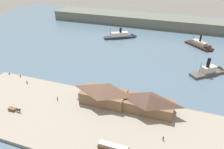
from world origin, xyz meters
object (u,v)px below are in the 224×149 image
(pedestrian_at_waters_edge, at_px, (57,99))
(ferry_mid_harbor, at_px, (203,46))
(mooring_post_center_east, at_px, (20,76))
(mooring_post_east, at_px, (9,74))
(ferry_approaching_west, at_px, (123,36))
(horse_cart, at_px, (14,109))
(ferry_outer_harbor, at_px, (212,71))
(pedestrian_near_east_shed, at_px, (27,82))
(ferry_shed_central_terminal, at_px, (104,94))
(ferry_shed_customs_shed, at_px, (149,103))
(pedestrian_near_cart, at_px, (163,138))

(pedestrian_at_waters_edge, xyz_separation_m, ferry_mid_harbor, (58.26, 83.52, -0.76))
(mooring_post_center_east, bearing_deg, mooring_post_east, 179.32)
(mooring_post_center_east, xyz_separation_m, ferry_approaching_west, (30.18, 74.57, -0.01))
(pedestrian_at_waters_edge, bearing_deg, ferry_approaching_west, 88.38)
(horse_cart, distance_m, ferry_mid_harbor, 118.08)
(ferry_outer_harbor, bearing_deg, ferry_mid_harbor, 95.44)
(ferry_approaching_west, bearing_deg, mooring_post_center_east, -112.04)
(pedestrian_near_east_shed, xyz_separation_m, mooring_post_center_east, (-7.33, 4.00, -0.29))
(ferry_shed_central_terminal, xyz_separation_m, mooring_post_east, (-53.15, 5.27, -3.35))
(mooring_post_east, xyz_separation_m, ferry_outer_harbor, (96.34, 37.17, -0.09))
(ferry_shed_customs_shed, bearing_deg, pedestrian_near_cart, -60.63)
(pedestrian_at_waters_edge, xyz_separation_m, pedestrian_near_east_shed, (-20.45, 6.46, -0.01))
(pedestrian_near_cart, relative_size, ferry_approaching_west, 0.07)
(pedestrian_near_cart, bearing_deg, ferry_shed_customs_shed, 119.37)
(pedestrian_near_east_shed, bearing_deg, horse_cart, -64.22)
(ferry_mid_harbor, bearing_deg, pedestrian_near_east_shed, -135.61)
(ferry_shed_customs_shed, distance_m, mooring_post_east, 71.56)
(pedestrian_near_cart, xyz_separation_m, ferry_mid_harbor, (14.15, 90.97, -0.82))
(ferry_approaching_west, bearing_deg, pedestrian_near_east_shed, -106.22)
(pedestrian_near_east_shed, distance_m, ferry_mid_harbor, 110.15)
(mooring_post_center_east, relative_size, ferry_mid_harbor, 0.05)
(mooring_post_center_east, xyz_separation_m, ferry_mid_harbor, (86.03, 73.06, -0.46))
(pedestrian_at_waters_edge, distance_m, ferry_outer_harbor, 77.97)
(ferry_shed_customs_shed, relative_size, pedestrian_at_waters_edge, 11.42)
(pedestrian_near_east_shed, bearing_deg, ferry_shed_central_terminal, -1.74)
(horse_cart, distance_m, pedestrian_near_east_shed, 20.01)
(pedestrian_near_cart, height_order, ferry_outer_harbor, ferry_outer_harbor)
(ferry_approaching_west, bearing_deg, pedestrian_near_cart, -65.73)
(horse_cart, distance_m, ferry_approaching_west, 97.63)
(ferry_shed_customs_shed, height_order, mooring_post_center_east, ferry_shed_customs_shed)
(ferry_outer_harbor, bearing_deg, pedestrian_at_waters_edge, -142.27)
(ferry_shed_central_terminal, bearing_deg, mooring_post_east, 174.34)
(ferry_shed_customs_shed, distance_m, ferry_approaching_west, 86.38)
(ferry_shed_central_terminal, relative_size, mooring_post_center_east, 20.41)
(ferry_shed_customs_shed, relative_size, horse_cart, 3.23)
(horse_cart, bearing_deg, pedestrian_near_east_shed, 115.78)
(ferry_shed_central_terminal, bearing_deg, horse_cart, -150.87)
(ferry_mid_harbor, bearing_deg, ferry_shed_customs_shed, -105.53)
(pedestrian_near_cart, height_order, mooring_post_center_east, pedestrian_near_cart)
(ferry_approaching_west, bearing_deg, mooring_post_east, -116.46)
(pedestrian_near_cart, distance_m, ferry_outer_harbor, 57.89)
(horse_cart, relative_size, mooring_post_east, 6.46)
(horse_cart, xyz_separation_m, ferry_mid_harbor, (70.00, 95.08, -0.93))
(pedestrian_at_waters_edge, relative_size, mooring_post_east, 1.83)
(ferry_shed_customs_shed, height_order, pedestrian_near_cart, ferry_shed_customs_shed)
(pedestrian_at_waters_edge, bearing_deg, mooring_post_center_east, 159.36)
(ferry_shed_central_terminal, height_order, ferry_shed_customs_shed, ferry_shed_central_terminal)
(pedestrian_at_waters_edge, height_order, ferry_approaching_west, ferry_approaching_west)
(ferry_outer_harbor, bearing_deg, ferry_approaching_west, 147.80)
(horse_cart, xyz_separation_m, pedestrian_at_waters_edge, (11.74, 11.56, -0.17))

